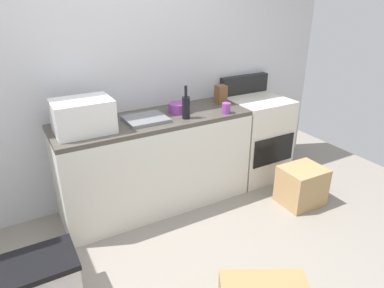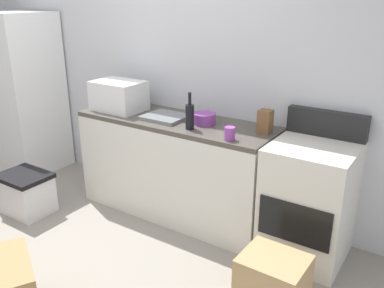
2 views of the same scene
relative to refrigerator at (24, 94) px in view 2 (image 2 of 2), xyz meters
The scene contains 13 objects.
ground_plane 2.27m from the refrigerator, 33.31° to the right, with size 6.00×6.00×0.00m, color gray.
wall_back 1.85m from the refrigerator, 12.88° to the left, with size 5.00×0.10×2.60m, color silver.
kitchen_counter 2.09m from the refrigerator, ahead, with size 1.80×0.60×0.90m.
refrigerator is the anchor object (origin of this frame).
stove_oven 3.30m from the refrigerator, ahead, with size 0.60×0.61×1.10m.
microwave 1.44m from the refrigerator, ahead, with size 0.46×0.34×0.27m, color white.
sink_basin 1.97m from the refrigerator, ahead, with size 0.36×0.32×0.03m, color slate.
wine_bottle 2.31m from the refrigerator, ahead, with size 0.07×0.07×0.30m.
coffee_mug 2.71m from the refrigerator, ahead, with size 0.08×0.08×0.10m, color purple.
knife_block 2.85m from the refrigerator, ahead, with size 0.10×0.10×0.18m, color brown.
mixing_bowl 2.33m from the refrigerator, ahead, with size 0.19×0.19×0.09m, color purple.
cardboard_box_small 3.43m from the refrigerator, 11.29° to the right, with size 0.40×0.34×0.38m, color tan.
storage_bin 1.34m from the refrigerator, 39.16° to the right, with size 0.46×0.36×0.38m.
Camera 2 is at (2.30, -1.58, 1.92)m, focal length 38.43 mm.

